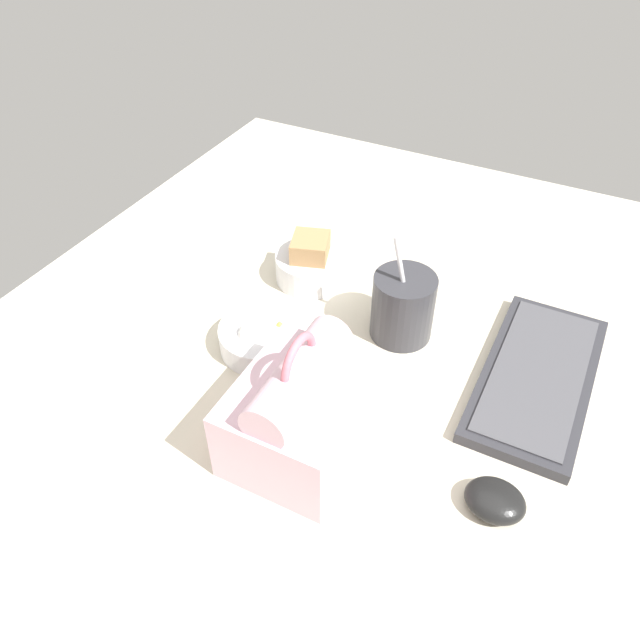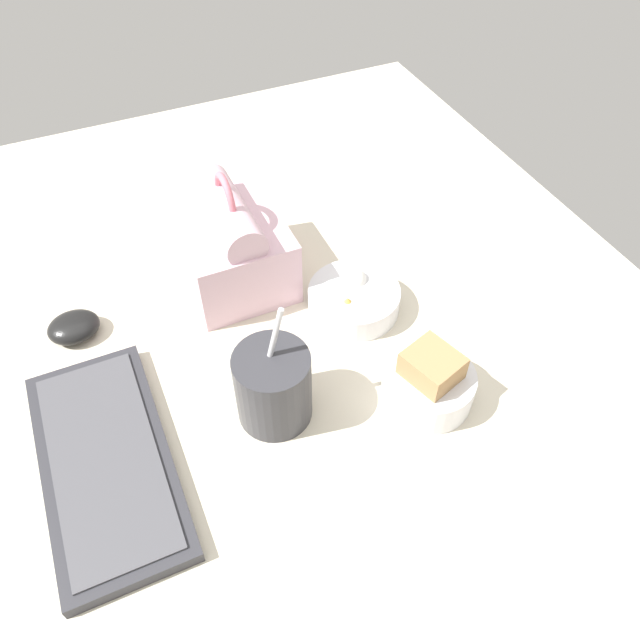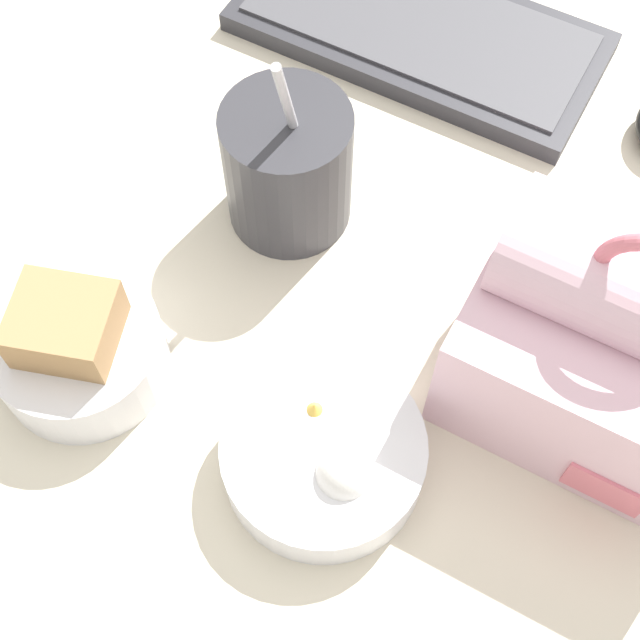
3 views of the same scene
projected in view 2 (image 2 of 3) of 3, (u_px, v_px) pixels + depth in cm
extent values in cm
cube|color=beige|center=(298.00, 341.00, 90.22)|extent=(140.00, 110.00, 2.00)
cube|color=#2D2D33|center=(107.00, 462.00, 74.81)|extent=(31.92, 14.72, 1.80)
cube|color=#47474C|center=(104.00, 457.00, 74.03)|extent=(29.36, 12.07, 0.30)
cube|color=beige|center=(233.00, 251.00, 93.87)|extent=(18.63, 14.99, 10.75)
cylinder|color=beige|center=(228.00, 214.00, 88.71)|extent=(17.70, 5.91, 5.91)
cube|color=#DB707F|center=(273.00, 237.00, 99.76)|extent=(5.22, 0.30, 3.22)
torus|color=#DB707F|center=(225.00, 199.00, 86.75)|extent=(7.52, 1.00, 7.52)
cylinder|color=#333338|center=(273.00, 387.00, 76.87)|extent=(9.55, 9.55, 10.63)
cylinder|color=gold|center=(271.00, 361.00, 73.17)|extent=(8.40, 8.40, 0.60)
cylinder|color=silver|center=(272.00, 348.00, 72.67)|extent=(0.70, 3.64, 12.04)
cylinder|color=silver|center=(428.00, 386.00, 80.57)|extent=(11.92, 11.92, 4.78)
cube|color=#A87F51|center=(430.00, 374.00, 78.63)|extent=(8.08, 7.70, 6.70)
cylinder|color=silver|center=(354.00, 300.00, 91.78)|extent=(13.50, 13.50, 3.86)
ellipsoid|color=white|center=(354.00, 281.00, 92.14)|extent=(3.67, 3.67, 4.32)
cone|color=#EFBC47|center=(347.00, 306.00, 89.43)|extent=(6.10, 6.10, 3.28)
sphere|color=black|center=(377.00, 289.00, 93.00)|extent=(1.62, 1.62, 1.62)
sphere|color=black|center=(371.00, 288.00, 93.13)|extent=(1.62, 1.62, 1.62)
sphere|color=black|center=(365.00, 289.00, 92.91)|extent=(1.62, 1.62, 1.62)
sphere|color=black|center=(361.00, 293.00, 92.40)|extent=(1.62, 1.62, 1.62)
ellipsoid|color=black|center=(74.00, 327.00, 88.56)|extent=(6.25, 7.30, 3.17)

